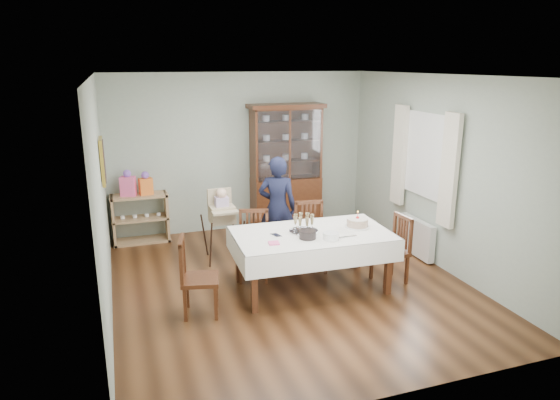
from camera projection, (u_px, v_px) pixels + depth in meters
name	position (u px, v px, depth m)	size (l,w,h in m)	color
floor	(289.00, 283.00, 6.67)	(5.00, 5.00, 0.00)	#593319
room_shell	(276.00, 151.00, 6.70)	(5.00, 5.00, 5.00)	#9EAA99
dining_table	(311.00, 260.00, 6.44)	(2.04, 1.22, 0.76)	#4A2612
china_cabinet	(286.00, 165.00, 8.67)	(1.30, 0.48, 2.18)	#4A2612
sideboard	(141.00, 218.00, 8.11)	(0.90, 0.38, 0.80)	tan
picture_frame	(102.00, 161.00, 6.28)	(0.04, 0.48, 0.58)	gold
window	(426.00, 155.00, 7.22)	(0.04, 1.02, 1.22)	white
curtain_left	(449.00, 171.00, 6.66)	(0.07, 0.30, 1.55)	silver
curtain_right	(399.00, 155.00, 7.79)	(0.07, 0.30, 1.55)	silver
radiator	(417.00, 237.00, 7.53)	(0.10, 0.80, 0.55)	white
chair_far_left	(254.00, 259.00, 6.76)	(0.52, 0.52, 0.93)	#4A2612
chair_far_right	(311.00, 250.00, 7.06)	(0.50, 0.50, 0.96)	#4A2612
chair_end_left	(199.00, 291.00, 5.80)	(0.50, 0.50, 0.94)	#4A2612
chair_end_right	(390.00, 262.00, 6.67)	(0.44, 0.44, 0.90)	#4A2612
woman	(277.00, 208.00, 7.39)	(0.56, 0.37, 1.55)	black
high_chair	(223.00, 231.00, 7.41)	(0.49, 0.49, 1.09)	black
champagne_tray	(304.00, 227.00, 6.34)	(0.37, 0.37, 0.23)	silver
birthday_cake	(357.00, 223.00, 6.54)	(0.32, 0.32, 0.22)	white
plate_stack_dark	(308.00, 234.00, 6.12)	(0.21, 0.21, 0.10)	black
plate_stack_white	(331.00, 236.00, 6.09)	(0.20, 0.20, 0.08)	white
napkin_stack	(274.00, 243.00, 5.95)	(0.13, 0.13, 0.02)	#FF5D9B
cutlery	(274.00, 235.00, 6.23)	(0.10, 0.15, 0.01)	silver
cake_knife	(346.00, 237.00, 6.18)	(0.29, 0.03, 0.01)	silver
gift_bag_pink	(128.00, 184.00, 7.89)	(0.26, 0.21, 0.42)	#FF5D9B
gift_bag_orange	(146.00, 184.00, 7.98)	(0.23, 0.18, 0.38)	orange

